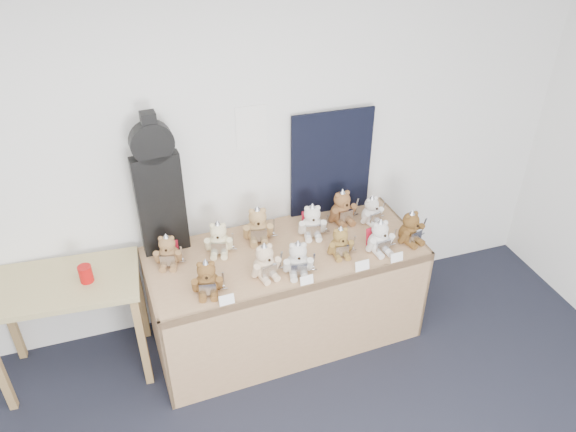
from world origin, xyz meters
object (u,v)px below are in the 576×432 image
object	(u,v)px
teddy_back_end	(372,211)
teddy_back_far_left	(168,252)
teddy_back_centre_left	(258,226)
side_table	(65,297)
red_cup	(86,274)
teddy_back_left	(219,239)
guitar_case	(158,187)
teddy_front_end	(411,229)
teddy_back_right	(342,208)
teddy_back_centre_right	(312,222)
teddy_front_far_right	(380,238)
teddy_front_centre	(298,260)
teddy_front_right	(340,243)
teddy_front_left	(265,262)
teddy_front_far_left	(207,279)
display_table	(289,276)

from	to	relation	value
teddy_back_end	teddy_back_far_left	world-z (taller)	teddy_back_far_left
teddy_back_centre_left	teddy_back_end	bearing A→B (deg)	6.45
side_table	red_cup	size ratio (longest dim) A/B	8.73
side_table	teddy_back_left	size ratio (longest dim) A/B	3.75
guitar_case	teddy_front_end	xyz separation A→B (m)	(1.62, -0.44, -0.38)
side_table	teddy_back_right	size ratio (longest dim) A/B	3.50
teddy_back_left	teddy_back_centre_right	xyz separation A→B (m)	(0.67, -0.01, 0.00)
teddy_front_far_right	teddy_back_right	bearing A→B (deg)	98.47
teddy_front_centre	teddy_back_centre_left	xyz separation A→B (m)	(-0.14, 0.43, 0.01)
teddy_back_left	teddy_back_far_left	world-z (taller)	teddy_back_left
teddy_back_left	guitar_case	bearing A→B (deg)	171.15
teddy_front_right	teddy_back_centre_right	xyz separation A→B (m)	(-0.10, 0.27, 0.01)
teddy_front_left	teddy_front_far_right	bearing A→B (deg)	-10.56
side_table	red_cup	bearing A→B (deg)	-10.65
teddy_front_right	teddy_front_far_right	xyz separation A→B (m)	(0.27, -0.04, 0.01)
red_cup	teddy_back_centre_right	xyz separation A→B (m)	(1.53, 0.05, 0.03)
teddy_back_centre_left	teddy_front_centre	bearing A→B (deg)	-61.67
teddy_front_centre	teddy_front_far_right	size ratio (longest dim) A/B	1.01
teddy_front_far_left	teddy_back_end	world-z (taller)	teddy_front_far_left
teddy_front_left	teddy_back_far_left	size ratio (longest dim) A/B	1.06
guitar_case	teddy_front_end	bearing A→B (deg)	-19.66
side_table	red_cup	xyz separation A→B (m)	(0.16, -0.04, 0.19)
teddy_front_right	teddy_back_right	world-z (taller)	teddy_back_right
side_table	teddy_front_far_left	bearing A→B (deg)	-18.71
teddy_back_centre_left	red_cup	bearing A→B (deg)	-164.61
teddy_back_left	teddy_back_centre_right	world-z (taller)	teddy_back_centre_right
display_table	teddy_back_right	world-z (taller)	teddy_back_right
teddy_front_far_left	teddy_back_far_left	size ratio (longest dim) A/B	1.05
teddy_front_right	teddy_back_far_left	size ratio (longest dim) A/B	0.95
teddy_back_right	teddy_front_centre	bearing A→B (deg)	-145.28
teddy_front_far_right	teddy_back_centre_right	size ratio (longest dim) A/B	0.98
guitar_case	teddy_front_centre	distance (m)	1.00
teddy_front_right	display_table	bearing A→B (deg)	171.84
teddy_back_end	teddy_back_right	bearing A→B (deg)	142.31
red_cup	teddy_front_far_right	bearing A→B (deg)	-7.96
teddy_front_centre	teddy_back_end	distance (m)	0.79
teddy_front_far_right	teddy_back_left	distance (m)	1.08
teddy_front_far_right	guitar_case	bearing A→B (deg)	155.41
teddy_front_far_right	red_cup	bearing A→B (deg)	166.37
teddy_front_far_left	teddy_back_left	size ratio (longest dim) A/B	1.01
red_cup	teddy_back_end	bearing A→B (deg)	1.72
teddy_front_right	teddy_back_end	distance (m)	0.46
teddy_front_left	teddy_front_centre	bearing A→B (deg)	-23.11
display_table	teddy_front_far_left	world-z (taller)	teddy_front_far_left
display_table	teddy_back_left	distance (m)	0.55
teddy_front_right	teddy_back_right	size ratio (longest dim) A/B	0.85
teddy_back_end	teddy_front_centre	bearing A→B (deg)	-166.51
teddy_front_centre	teddy_front_right	distance (m)	0.35
teddy_front_right	teddy_front_far_right	size ratio (longest dim) A/B	0.90
teddy_back_far_left	side_table	bearing A→B (deg)	-166.44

